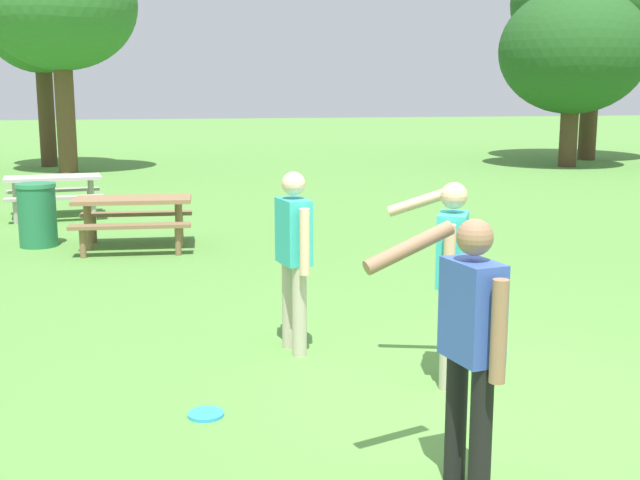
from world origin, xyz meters
name	(u,v)px	position (x,y,z in m)	size (l,w,h in m)	color
ground_plane	(465,396)	(0.00, 0.00, 0.00)	(120.00, 120.00, 0.00)	#568E3D
person_thrower	(469,336)	(-0.59, -1.42, 0.96)	(0.75, 0.60, 1.64)	black
person_catcher	(294,250)	(-1.10, 1.35, 0.94)	(0.29, 0.60, 1.64)	#B7AD93
person_bystander	(450,268)	(-0.04, 0.30, 0.96)	(0.59, 0.80, 1.64)	#B7AD93
frisbee	(206,414)	(-2.00, 0.03, 0.01)	(0.26, 0.26, 0.03)	#2D9EDB
picnic_table_near	(133,212)	(-2.57, 6.56, 0.56)	(1.80, 1.54, 0.77)	olive
picnic_table_far	(54,187)	(-4.05, 9.92, 0.56)	(1.86, 1.61, 0.77)	#B2ADA3
trash_can_beside_table	(37,215)	(-3.99, 7.07, 0.48)	(0.59, 0.59, 0.96)	#237047
tree_broad_center	(41,29)	(-5.27, 20.42, 4.11)	(3.21, 3.21, 5.54)	#4C3823
tree_far_right	(59,5)	(-4.53, 18.45, 4.62)	(4.26, 4.26, 6.47)	brown
tree_slender_mid	(573,51)	(10.28, 16.97, 3.45)	(4.41, 4.41, 5.35)	#4C3823
tree_back_left	(596,4)	(12.18, 19.11, 5.09)	(5.44, 5.44, 7.43)	#4C3823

